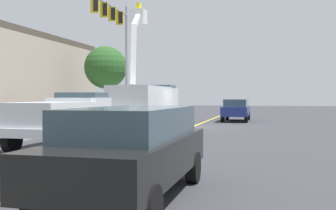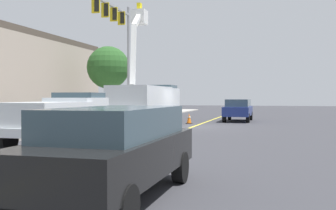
{
  "view_description": "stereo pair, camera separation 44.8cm",
  "coord_description": "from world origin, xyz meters",
  "px_view_note": "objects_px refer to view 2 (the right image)",
  "views": [
    {
      "loc": [
        -24.1,
        -4.58,
        1.89
      ],
      "look_at": [
        -1.7,
        1.15,
        1.4
      ],
      "focal_mm": 41.79,
      "sensor_mm": 36.0,
      "label": 1
    },
    {
      "loc": [
        -23.98,
        -5.01,
        1.89
      ],
      "look_at": [
        -1.7,
        1.15,
        1.4
      ],
      "focal_mm": 41.79,
      "sensor_mm": 36.0,
      "label": 2
    }
  ],
  "objects_px": {
    "utility_bucket_truck": "(147,101)",
    "service_pickup_truck": "(60,117)",
    "trailing_sedan": "(115,146)",
    "traffic_cone_mid_front": "(189,118)",
    "passing_minivan": "(238,109)",
    "traffic_cone_leading": "(61,145)",
    "traffic_signal_mast": "(118,33)"
  },
  "relations": [
    {
      "from": "passing_minivan",
      "to": "traffic_cone_mid_front",
      "type": "distance_m",
      "value": 4.87
    },
    {
      "from": "service_pickup_truck",
      "to": "passing_minivan",
      "type": "height_order",
      "value": "service_pickup_truck"
    },
    {
      "from": "service_pickup_truck",
      "to": "trailing_sedan",
      "type": "relative_size",
      "value": 1.17
    },
    {
      "from": "trailing_sedan",
      "to": "traffic_cone_mid_front",
      "type": "height_order",
      "value": "trailing_sedan"
    },
    {
      "from": "utility_bucket_truck",
      "to": "service_pickup_truck",
      "type": "distance_m",
      "value": 10.3
    },
    {
      "from": "utility_bucket_truck",
      "to": "traffic_cone_leading",
      "type": "distance_m",
      "value": 13.15
    },
    {
      "from": "service_pickup_truck",
      "to": "traffic_cone_mid_front",
      "type": "relative_size",
      "value": 7.45
    },
    {
      "from": "utility_bucket_truck",
      "to": "traffic_signal_mast",
      "type": "xyz_separation_m",
      "value": [
        3.6,
        3.45,
        4.95
      ]
    },
    {
      "from": "trailing_sedan",
      "to": "traffic_cone_mid_front",
      "type": "distance_m",
      "value": 20.28
    },
    {
      "from": "traffic_cone_leading",
      "to": "traffic_signal_mast",
      "type": "distance_m",
      "value": 18.41
    },
    {
      "from": "service_pickup_truck",
      "to": "trailing_sedan",
      "type": "bearing_deg",
      "value": -142.11
    },
    {
      "from": "utility_bucket_truck",
      "to": "passing_minivan",
      "type": "relative_size",
      "value": 1.71
    },
    {
      "from": "service_pickup_truck",
      "to": "passing_minivan",
      "type": "bearing_deg",
      "value": -16.22
    },
    {
      "from": "trailing_sedan",
      "to": "traffic_cone_leading",
      "type": "relative_size",
      "value": 5.44
    },
    {
      "from": "utility_bucket_truck",
      "to": "traffic_cone_mid_front",
      "type": "xyz_separation_m",
      "value": [
        3.35,
        -1.98,
        -1.26
      ]
    },
    {
      "from": "traffic_cone_mid_front",
      "to": "traffic_signal_mast",
      "type": "relative_size",
      "value": 0.08
    },
    {
      "from": "utility_bucket_truck",
      "to": "trailing_sedan",
      "type": "bearing_deg",
      "value": -163.43
    },
    {
      "from": "traffic_cone_mid_front",
      "to": "traffic_signal_mast",
      "type": "distance_m",
      "value": 8.26
    },
    {
      "from": "traffic_cone_mid_front",
      "to": "traffic_signal_mast",
      "type": "bearing_deg",
      "value": 87.35
    },
    {
      "from": "traffic_cone_mid_front",
      "to": "service_pickup_truck",
      "type": "bearing_deg",
      "value": 171.68
    },
    {
      "from": "traffic_cone_mid_front",
      "to": "utility_bucket_truck",
      "type": "bearing_deg",
      "value": 149.45
    },
    {
      "from": "service_pickup_truck",
      "to": "traffic_signal_mast",
      "type": "height_order",
      "value": "traffic_signal_mast"
    },
    {
      "from": "utility_bucket_truck",
      "to": "service_pickup_truck",
      "type": "height_order",
      "value": "utility_bucket_truck"
    },
    {
      "from": "traffic_signal_mast",
      "to": "service_pickup_truck",
      "type": "bearing_deg",
      "value": -166.11
    },
    {
      "from": "service_pickup_truck",
      "to": "trailing_sedan",
      "type": "distance_m",
      "value": 8.12
    },
    {
      "from": "utility_bucket_truck",
      "to": "passing_minivan",
      "type": "height_order",
      "value": "utility_bucket_truck"
    },
    {
      "from": "trailing_sedan",
      "to": "traffic_cone_leading",
      "type": "height_order",
      "value": "trailing_sedan"
    },
    {
      "from": "traffic_cone_leading",
      "to": "traffic_cone_mid_front",
      "type": "distance_m",
      "value": 16.35
    },
    {
      "from": "service_pickup_truck",
      "to": "traffic_cone_mid_front",
      "type": "distance_m",
      "value": 13.81
    },
    {
      "from": "service_pickup_truck",
      "to": "passing_minivan",
      "type": "relative_size",
      "value": 1.17
    },
    {
      "from": "trailing_sedan",
      "to": "traffic_cone_mid_front",
      "type": "relative_size",
      "value": 6.39
    },
    {
      "from": "service_pickup_truck",
      "to": "traffic_cone_leading",
      "type": "relative_size",
      "value": 6.35
    }
  ]
}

